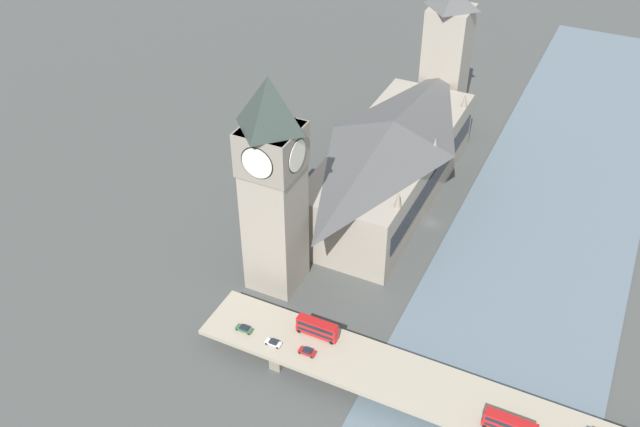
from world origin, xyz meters
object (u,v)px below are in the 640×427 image
clock_tower (273,180)px  double_decker_bus_rear (317,328)px  car_northbound_tail (244,329)px  double_decker_bus_mid (510,425)px  car_southbound_tail (273,343)px  parliament_hall (391,160)px  victoria_tower (446,60)px  car_northbound_mid (307,352)px  road_bridge (477,408)px

clock_tower → double_decker_bus_rear: bearing=138.6°
clock_tower → car_northbound_tail: clock_tower is taller
double_decker_bus_mid → car_southbound_tail: double_decker_bus_mid is taller
parliament_hall → double_decker_bus_rear: bearing=96.8°
car_southbound_tail → double_decker_bus_mid: bearing=180.0°
parliament_hall → car_southbound_tail: parliament_hall is taller
victoria_tower → car_southbound_tail: bearing=90.1°
victoria_tower → clock_tower: bearing=82.7°
clock_tower → double_decker_bus_mid: 82.15m
double_decker_bus_mid → victoria_tower: bearing=-66.0°
victoria_tower → car_southbound_tail: victoria_tower is taller
clock_tower → double_decker_bus_mid: bearing=159.5°
car_northbound_tail → car_northbound_mid: bearing=-179.8°
clock_tower → car_northbound_tail: (-4.81, 26.22, -28.10)m
parliament_hall → car_southbound_tail: size_ratio=20.44×
parliament_hall → victoria_tower: 54.94m
parliament_hall → victoria_tower: victoria_tower is taller
victoria_tower → car_northbound_mid: 134.35m
road_bridge → parliament_hall: bearing=-56.0°
road_bridge → car_southbound_tail: car_southbound_tail is taller
victoria_tower → car_northbound_mid: bearing=93.9°
double_decker_bus_rear → car_northbound_mid: 6.87m
car_southbound_tail → parliament_hall: bearing=-89.9°
double_decker_bus_rear → car_northbound_mid: (-0.45, 6.56, -1.99)m
double_decker_bus_rear → car_southbound_tail: size_ratio=2.66×
clock_tower → car_northbound_mid: 44.58m
car_northbound_tail → car_southbound_tail: car_northbound_tail is taller
double_decker_bus_mid → car_northbound_mid: 50.28m
road_bridge → car_northbound_tail: 60.14m
clock_tower → car_southbound_tail: bearing=116.9°
clock_tower → victoria_tower: clock_tower is taller
victoria_tower → car_southbound_tail: (-0.21, 133.58, -19.95)m
double_decker_bus_mid → clock_tower: bearing=-20.5°
victoria_tower → double_decker_bus_mid: (-59.36, 133.61, -18.08)m
road_bridge → double_decker_bus_rear: size_ratio=12.91×
road_bridge → double_decker_bus_mid: bearing=153.1°
parliament_hall → victoria_tower: (0.06, -53.50, 12.47)m
victoria_tower → car_northbound_tail: bearing=86.2°
double_decker_bus_rear → car_southbound_tail: (8.46, 7.58, -2.05)m
car_northbound_mid → car_northbound_tail: bearing=0.2°
victoria_tower → car_northbound_mid: victoria_tower is taller
double_decker_bus_rear → car_southbound_tail: double_decker_bus_rear is taller
car_northbound_mid → car_southbound_tail: 8.97m
clock_tower → car_southbound_tail: (-13.79, 27.19, -28.11)m
double_decker_bus_mid → double_decker_bus_rear: double_decker_bus_rear is taller
car_northbound_mid → car_northbound_tail: size_ratio=0.98×
car_northbound_mid → car_northbound_tail: 17.89m
car_northbound_mid → double_decker_bus_rear: bearing=-86.0°
car_northbound_mid → clock_tower: bearing=-49.1°
road_bridge → victoria_tower: bearing=-68.4°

